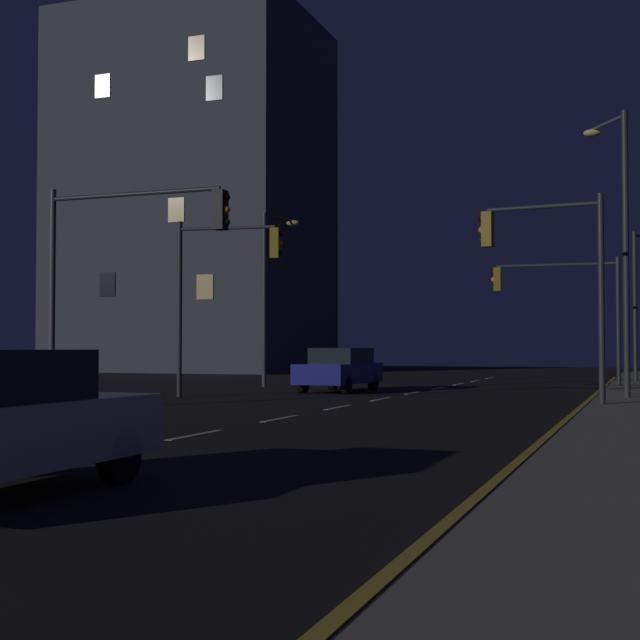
% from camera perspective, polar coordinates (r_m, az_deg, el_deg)
% --- Properties ---
extents(ground_plane, '(112.00, 112.00, 0.00)m').
position_cam_1_polar(ground_plane, '(20.70, -1.99, -6.15)').
color(ground_plane, black).
rests_on(ground_plane, ground).
extents(sidewalk_right, '(2.32, 77.00, 0.14)m').
position_cam_1_polar(sidewalk_right, '(19.19, 19.15, -6.20)').
color(sidewalk_right, gray).
rests_on(sidewalk_right, ground).
extents(lane_markings_center, '(0.14, 50.00, 0.01)m').
position_cam_1_polar(lane_markings_center, '(23.97, 1.17, -5.54)').
color(lane_markings_center, silver).
rests_on(lane_markings_center, ground).
extents(lane_edge_line, '(0.14, 53.00, 0.01)m').
position_cam_1_polar(lane_edge_line, '(24.24, 15.99, -5.43)').
color(lane_edge_line, gold).
rests_on(lane_edge_line, ground).
extents(car_oncoming, '(2.00, 4.47, 1.57)m').
position_cam_1_polar(car_oncoming, '(32.33, 1.26, -3.11)').
color(car_oncoming, navy).
rests_on(car_oncoming, ground).
extents(traffic_light_mid_left, '(3.28, 0.52, 5.43)m').
position_cam_1_polar(traffic_light_mid_left, '(24.59, 14.16, 3.76)').
color(traffic_light_mid_left, '#2D3033').
rests_on(traffic_light_mid_left, sidewalk_right).
extents(traffic_light_mid_right, '(5.10, 0.34, 5.65)m').
position_cam_1_polar(traffic_light_mid_right, '(22.97, -12.17, 4.40)').
color(traffic_light_mid_right, '#4C4C51').
rests_on(traffic_light_mid_right, ground).
extents(traffic_light_far_right, '(4.94, 0.45, 4.96)m').
position_cam_1_polar(traffic_light_far_right, '(36.77, 14.85, 1.60)').
color(traffic_light_far_right, '#2D3033').
rests_on(traffic_light_far_right, sidewalk_right).
extents(traffic_light_far_left, '(3.49, 0.72, 5.66)m').
position_cam_1_polar(traffic_light_far_left, '(29.03, -6.18, 2.94)').
color(traffic_light_far_left, '#2D3033').
rests_on(traffic_light_far_left, ground).
extents(street_lamp_mid_block, '(1.01, 1.82, 6.51)m').
position_cam_1_polar(street_lamp_mid_block, '(41.97, 19.45, 1.80)').
color(street_lamp_mid_block, '#2D3033').
rests_on(street_lamp_mid_block, sidewalk_right).
extents(street_lamp_median, '(1.35, 1.76, 8.41)m').
position_cam_1_polar(street_lamp_median, '(28.19, 18.41, 5.54)').
color(street_lamp_median, '#2D3033').
rests_on(street_lamp_median, sidewalk_right).
extents(street_lamp_corner, '(1.02, 1.75, 7.06)m').
position_cam_1_polar(street_lamp_corner, '(36.89, -3.18, 2.41)').
color(street_lamp_corner, '#38383D').
rests_on(street_lamp_corner, ground).
extents(building_distant, '(16.22, 13.10, 23.92)m').
position_cam_1_polar(building_distant, '(63.11, -7.87, 7.73)').
color(building_distant, '#3D424C').
rests_on(building_distant, ground).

